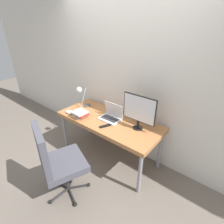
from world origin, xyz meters
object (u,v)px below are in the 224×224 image
monitor (139,110)px  desk_lamp (81,93)px  laptop (111,116)px  book_stack (80,114)px  game_controller (69,112)px  office_chair (56,160)px

monitor → desk_lamp: 1.10m
laptop → desk_lamp: size_ratio=0.83×
monitor → book_stack: (-0.89, -0.30, -0.24)m
desk_lamp → book_stack: desk_lamp is taller
laptop → game_controller: (-0.65, -0.29, -0.03)m
desk_lamp → game_controller: size_ratio=2.55×
office_chair → monitor: bearing=64.0°
office_chair → game_controller: office_chair is taller
office_chair → laptop: bearing=87.6°
office_chair → game_controller: bearing=130.4°
desk_lamp → office_chair: 1.21m
laptop → office_chair: size_ratio=0.31×
laptop → book_stack: bearing=-147.7°
desk_lamp → book_stack: (0.21, -0.22, -0.23)m
laptop → book_stack: (-0.42, -0.26, 0.00)m
laptop → game_controller: bearing=-155.9°
laptop → monitor: 0.52m
monitor → book_stack: 0.96m
desk_lamp → game_controller: 0.37m
monitor → book_stack: size_ratio=1.95×
laptop → office_chair: (-0.04, -1.01, -0.19)m
monitor → desk_lamp: bearing=-176.3°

